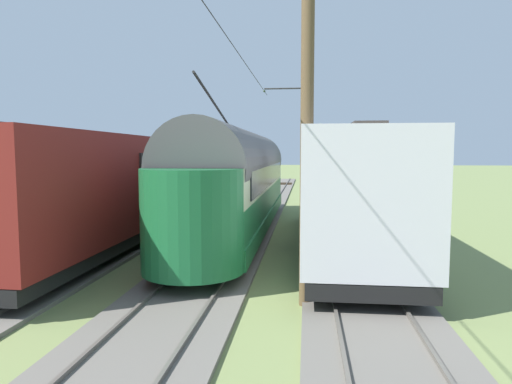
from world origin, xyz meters
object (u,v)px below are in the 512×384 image
catenary_pole_foreground (306,141)px  spare_tie_stack (75,227)px  vintage_streetcar (239,179)px  catenary_pole_mid_near (303,117)px  boxcar_adjacent (345,187)px  coach_far_siding (112,187)px

catenary_pole_foreground → spare_tie_stack: (9.55, 11.70, -3.85)m
vintage_streetcar → catenary_pole_mid_near: bearing=107.5°
vintage_streetcar → catenary_pole_mid_near: catenary_pole_mid_near is taller
vintage_streetcar → catenary_pole_foreground: size_ratio=2.25×
catenary_pole_mid_near → spare_tie_stack: size_ratio=3.29×
catenary_pole_foreground → boxcar_adjacent: bearing=95.9°
coach_far_siding → spare_tie_stack: coach_far_siding is taller
catenary_pole_foreground → spare_tie_stack: 15.59m
catenary_pole_mid_near → boxcar_adjacent: bearing=-103.1°
spare_tie_stack → boxcar_adjacent: bearing=170.5°
boxcar_adjacent → spare_tie_stack: 11.28m
vintage_streetcar → spare_tie_stack: size_ratio=7.41×
coach_far_siding → catenary_pole_foreground: bearing=-115.7°
boxcar_adjacent → catenary_pole_foreground: size_ratio=1.74×
boxcar_adjacent → catenary_pole_mid_near: (1.41, 6.04, 1.96)m
vintage_streetcar → spare_tie_stack: vintage_streetcar is taller
coach_far_siding → catenary_pole_mid_near: size_ratio=1.86×
catenary_pole_foreground → spare_tie_stack: bearing=50.8°
boxcar_adjacent → coach_far_siding: size_ratio=0.93×
coach_far_siding → catenary_pole_foreground: catenary_pole_foreground is taller
boxcar_adjacent → catenary_pole_foreground: bearing=-84.1°
boxcar_adjacent → catenary_pole_mid_near: 6.51m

